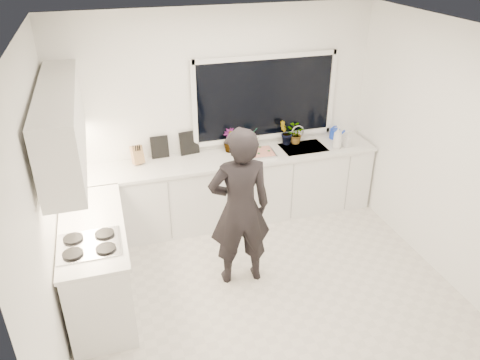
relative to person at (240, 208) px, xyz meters
name	(u,v)px	position (x,y,z in m)	size (l,w,h in m)	color
floor	(263,288)	(0.19, -0.25, -0.91)	(4.00, 3.50, 0.02)	beige
wall_back	(220,117)	(0.19, 1.51, 0.45)	(4.00, 0.02, 2.70)	white
wall_left	(43,211)	(-1.82, -0.25, 0.45)	(0.02, 3.50, 2.70)	white
wall_right	(444,153)	(2.20, -0.25, 0.45)	(0.02, 3.50, 2.70)	white
ceiling	(271,32)	(0.19, -0.25, 1.81)	(4.00, 3.50, 0.02)	white
window	(265,98)	(0.79, 1.48, 0.65)	(1.80, 0.02, 1.00)	black
base_cabinets_back	(227,190)	(0.19, 1.20, -0.46)	(3.92, 0.58, 0.88)	white
base_cabinets_left	(98,264)	(-1.48, 0.10, -0.46)	(0.58, 1.60, 0.88)	white
countertop_back	(227,159)	(0.19, 1.19, 0.00)	(3.94, 0.62, 0.04)	silver
countertop_left	(91,226)	(-1.48, 0.10, 0.00)	(0.62, 1.60, 0.04)	silver
upper_cabinets	(62,124)	(-1.60, 0.45, 0.95)	(0.34, 2.10, 0.70)	white
sink	(303,151)	(1.24, 1.20, -0.03)	(0.58, 0.42, 0.14)	silver
faucet	(298,134)	(1.24, 1.40, 0.13)	(0.03, 0.03, 0.22)	silver
stovetop	(89,244)	(-1.50, -0.25, 0.03)	(0.56, 0.48, 0.03)	black
person	(240,208)	(0.00, 0.00, 0.00)	(0.66, 0.43, 1.80)	black
pizza_tray	(256,153)	(0.57, 1.17, 0.03)	(0.47, 0.35, 0.03)	silver
pizza	(256,152)	(0.57, 1.17, 0.05)	(0.43, 0.31, 0.01)	#D5491C
watering_can	(335,134)	(1.77, 1.36, 0.08)	(0.14, 0.14, 0.13)	blue
paper_towel_roll	(71,163)	(-1.66, 1.30, 0.15)	(0.11, 0.11, 0.26)	silver
knife_block	(137,155)	(-0.90, 1.34, 0.13)	(0.13, 0.10, 0.22)	brown
utensil_crock	(71,198)	(-1.66, 0.55, 0.10)	(0.13, 0.13, 0.16)	#AAAAAE
picture_frame_large	(160,147)	(-0.61, 1.44, 0.16)	(0.22, 0.02, 0.28)	black
picture_frame_small	(189,143)	(-0.23, 1.44, 0.17)	(0.25, 0.02, 0.30)	black
herb_plants	(271,136)	(0.84, 1.36, 0.17)	(1.17, 0.31, 0.33)	#26662D
soap_bottles	(340,138)	(1.69, 1.05, 0.15)	(0.28, 0.16, 0.30)	#D8BF66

